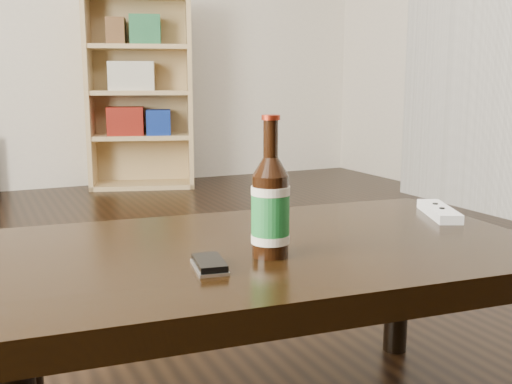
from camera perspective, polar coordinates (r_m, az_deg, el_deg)
name	(u,v)px	position (r m, az deg, el deg)	size (l,w,h in m)	color
floor	(172,367)	(1.68, -8.01, -16.21)	(5.00, 6.00, 0.01)	black
bookshelf	(139,89)	(4.37, -11.10, 9.64)	(0.79, 0.53, 1.35)	tan
coffee_table	(267,270)	(1.24, 1.05, -7.42)	(1.17, 0.75, 0.42)	black
beer_bottle	(270,208)	(1.12, 1.38, -1.49)	(0.09, 0.09, 0.27)	black
phone	(209,264)	(1.07, -4.46, -6.89)	(0.07, 0.11, 0.02)	silver
remote	(439,211)	(1.55, 17.03, -1.77)	(0.14, 0.21, 0.03)	silver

